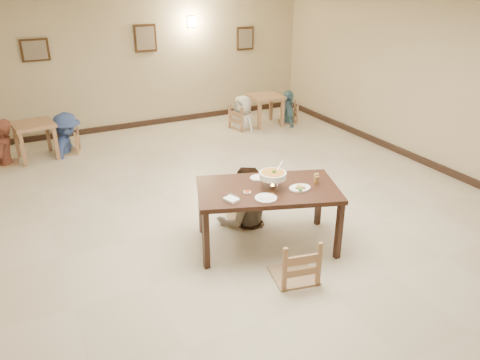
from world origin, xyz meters
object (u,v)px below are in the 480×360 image
bg_diner_b (63,113)px  bg_chair_lr (66,132)px  bg_diner_c (243,96)px  bg_table_right (266,101)px  bg_chair_rr (288,103)px  curry_warmer (273,175)px  chair_far (244,186)px  main_diner (245,167)px  bg_chair_ll (2,141)px  bg_table_left (34,130)px  chair_near (296,238)px  bg_diner_d (289,91)px  bg_chair_rl (243,106)px  drink_glass (316,179)px  main_table (268,193)px

bg_diner_b → bg_chair_lr: bearing=111.7°
bg_chair_lr → bg_diner_c: bg_diner_c is taller
bg_table_right → bg_chair_rr: 0.60m
curry_warmer → bg_chair_rr: 5.65m
chair_far → curry_warmer: size_ratio=2.79×
main_diner → bg_chair_ll: 5.04m
bg_table_left → bg_chair_ll: 0.60m
bg_diner_b → chair_far: bearing=-133.3°
bg_diner_b → chair_near: bearing=-141.0°
main_diner → bg_chair_lr: main_diner is taller
bg_chair_ll → bg_diner_d: bg_diner_d is taller
bg_table_left → bg_diner_d: bg_diner_d is taller
bg_chair_lr → bg_diner_d: 5.08m
bg_chair_rl → bg_chair_ll: bearing=73.1°
drink_glass → bg_chair_ll: 6.09m
chair_near → bg_table_left: 6.03m
main_diner → bg_chair_rl: 4.47m
main_table → chair_far: (0.06, 0.78, -0.22)m
curry_warmer → bg_table_left: bearing=117.0°
bg_chair_ll → bg_table_right: bearing=-82.9°
bg_chair_ll → bg_diner_b: (1.16, 0.12, 0.36)m
chair_far → bg_diner_d: 4.97m
bg_table_left → bg_diner_b: (0.58, 0.06, 0.24)m
bg_table_left → bg_diner_d: 5.64m
bg_chair_rr → bg_diner_d: (0.00, 0.00, 0.31)m
main_table → bg_chair_lr: bg_chair_lr is taller
main_table → chair_far: bearing=104.7°
chair_far → drink_glass: 1.17m
main_table → bg_chair_rl: bg_chair_rl is taller
bg_chair_ll → bg_chair_rr: bearing=-83.4°
main_diner → bg_chair_rl: bearing=-106.1°
bg_chair_rr → chair_near: bearing=-9.7°
chair_far → bg_diner_d: (3.16, 3.82, 0.25)m
chair_far → bg_chair_lr: 4.48m
bg_table_left → curry_warmer: bearing=-63.0°
main_table → bg_chair_lr: size_ratio=2.29×
chair_near → bg_diner_b: bearing=-60.9°
chair_near → bg_chair_rr: (3.30, 5.38, -0.07)m
main_diner → bg_chair_rr: size_ratio=1.82×
main_diner → bg_diner_d: (3.20, 3.90, -0.08)m
curry_warmer → bg_chair_rl: 5.14m
bg_chair_lr → bg_diner_d: size_ratio=0.56×
bg_diner_b → bg_table_left: bearing=117.8°
bg_table_left → bg_chair_rl: bg_chair_rl is taller
chair_far → bg_table_right: chair_far is taller
bg_table_left → bg_diner_b: bg_diner_b is taller
main_table → bg_diner_b: bearing=130.0°
chair_far → bg_table_right: 4.66m
bg_table_right → bg_chair_ll: bearing=179.5°
bg_chair_ll → bg_diner_c: bg_diner_c is taller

